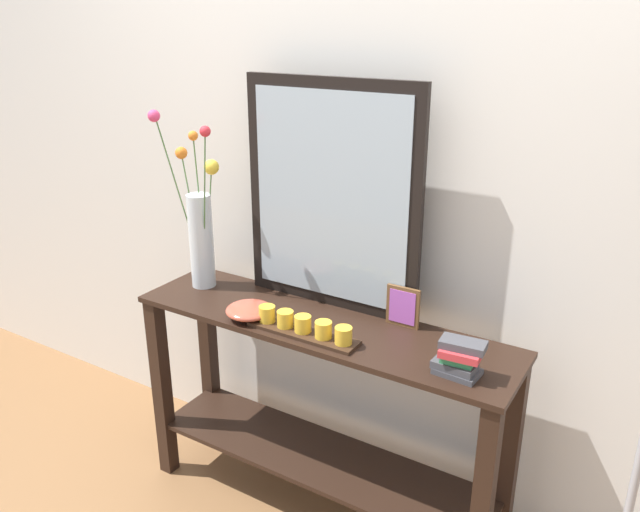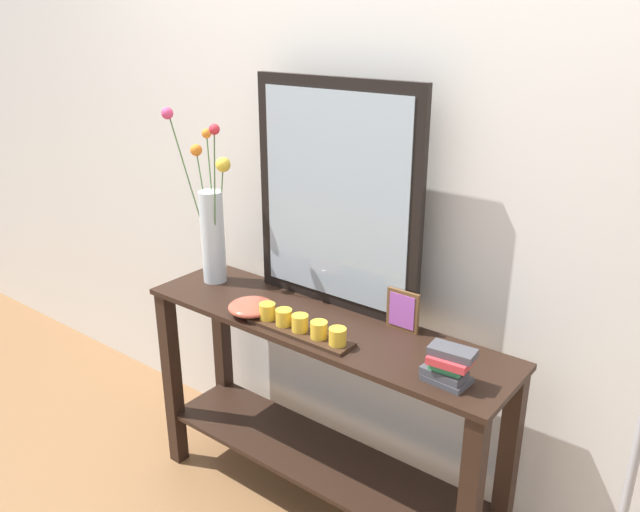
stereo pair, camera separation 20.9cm
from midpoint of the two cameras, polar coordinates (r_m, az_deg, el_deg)
The scene contains 9 objects.
ground_plane at distance 2.64m, azimuth 2.43°, elevation -21.71°, with size 7.00×6.00×0.02m, color brown.
wall_back at distance 2.24m, azimuth 7.46°, elevation 9.68°, with size 6.40×0.08×2.70m, color silver.
console_table at distance 2.34m, azimuth 2.62°, elevation -12.71°, with size 1.38×0.36×0.79m.
mirror_leaning at distance 2.18m, azimuth 4.17°, elevation 5.19°, with size 0.67×0.03×0.80m.
tall_vase_left at distance 2.45m, azimuth -7.28°, elevation 2.70°, with size 0.25×0.18×0.68m.
candle_tray at distance 2.09m, azimuth 1.16°, elevation -6.39°, with size 0.39×0.09×0.07m.
picture_frame_small at distance 2.13m, azimuth 10.22°, elevation -4.89°, with size 0.12×0.01×0.14m.
decorative_bowl at distance 2.23m, azimuth -3.49°, elevation -4.64°, with size 0.16×0.16×0.05m.
book_stack at distance 1.88m, azimuth 14.61°, elevation -9.55°, with size 0.15×0.10×0.11m.
Camera 2 is at (1.19, -1.54, 1.78)m, focal length 35.74 mm.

